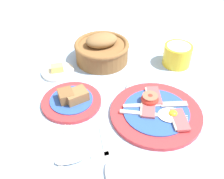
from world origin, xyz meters
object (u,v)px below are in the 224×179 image
bread_basket (102,50)px  teaspoon_stray (109,165)px  bread_plate (72,100)px  breakfast_plate (156,111)px  teaspoon_near_cup (81,158)px  butter_dish (58,71)px  teaspoon_by_saucer (131,84)px  sugar_cup (177,55)px  fork_on_cloth (65,140)px

bread_basket → teaspoon_stray: (0.01, -0.45, -0.04)m
bread_plate → bread_basket: bearing=68.3°
breakfast_plate → teaspoon_near_cup: 0.25m
butter_dish → teaspoon_by_saucer: butter_dish is taller
sugar_cup → butter_dish: (-0.42, -0.04, -0.03)m
teaspoon_stray → fork_on_cloth: size_ratio=1.04×
butter_dish → teaspoon_near_cup: bearing=-74.4°
fork_on_cloth → breakfast_plate: bearing=-67.8°
breakfast_plate → sugar_cup: 0.27m
breakfast_plate → bread_basket: (-0.15, 0.28, 0.03)m
sugar_cup → fork_on_cloth: 0.49m
sugar_cup → butter_dish: sugar_cup is taller
teaspoon_by_saucer → teaspoon_near_cup: (-0.15, -0.28, 0.00)m
sugar_cup → bread_basket: bearing=172.9°
bread_basket → teaspoon_stray: bearing=-88.3°
teaspoon_by_saucer → fork_on_cloth: bearing=-29.3°
sugar_cup → teaspoon_stray: sugar_cup is taller
bread_basket → breakfast_plate: bearing=-61.6°
teaspoon_stray → fork_on_cloth: teaspoon_stray is taller
breakfast_plate → teaspoon_by_saucer: breakfast_plate is taller
breakfast_plate → teaspoon_by_saucer: 0.15m
butter_dish → teaspoon_stray: butter_dish is taller
sugar_cup → fork_on_cloth: (-0.36, -0.34, -0.04)m
fork_on_cloth → teaspoon_near_cup: bearing=-140.4°
teaspoon_near_cup → teaspoon_stray: size_ratio=1.00×
sugar_cup → teaspoon_near_cup: size_ratio=0.51×
breakfast_plate → teaspoon_near_cup: breakfast_plate is taller
bread_plate → teaspoon_by_saucer: bearing=23.8°
teaspoon_by_saucer → bread_basket: bearing=-137.2°
butter_dish → bread_plate: bearing=-68.5°
teaspoon_near_cup → bread_plate: bearing=-90.6°
breakfast_plate → bread_basket: size_ratio=1.34×
teaspoon_by_saucer → teaspoon_near_cup: size_ratio=1.00×
bread_plate → butter_dish: bearing=111.5°
bread_basket → teaspoon_stray: size_ratio=1.00×
breakfast_plate → bread_basket: bearing=118.4°
bread_plate → teaspoon_near_cup: (0.04, -0.20, -0.01)m
sugar_cup → teaspoon_by_saucer: (-0.17, -0.11, -0.03)m
breakfast_plate → sugar_cup: bearing=65.7°
bread_plate → teaspoon_near_cup: size_ratio=0.92×
teaspoon_by_saucer → fork_on_cloth: (-0.19, -0.22, -0.00)m
breakfast_plate → bread_plate: 0.25m
butter_dish → teaspoon_stray: bearing=-66.3°
breakfast_plate → fork_on_cloth: 0.26m
breakfast_plate → fork_on_cloth: (-0.25, -0.09, -0.01)m
bread_plate → teaspoon_by_saucer: bread_plate is taller
bread_basket → fork_on_cloth: (-0.10, -0.37, -0.04)m
breakfast_plate → teaspoon_stray: size_ratio=1.34×
bread_plate → sugar_cup: size_ratio=1.81×
teaspoon_near_cup → fork_on_cloth: 0.07m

